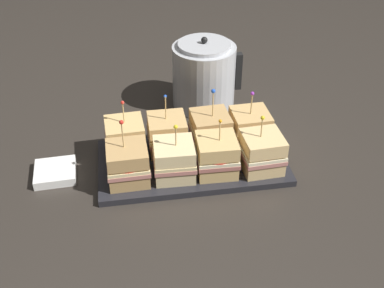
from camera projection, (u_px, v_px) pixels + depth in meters
name	position (u px, v px, depth m)	size (l,w,h in m)	color
ground_plane	(192.00, 165.00, 1.32)	(6.00, 6.00, 0.00)	#2D2823
serving_platter	(192.00, 162.00, 1.31)	(0.51, 0.26, 0.02)	#232328
sandwich_front_far_left	(128.00, 164.00, 1.21)	(0.11, 0.11, 0.18)	tan
sandwich_front_center_left	(174.00, 160.00, 1.23)	(0.11, 0.11, 0.16)	beige
sandwich_front_center_right	(217.00, 156.00, 1.24)	(0.11, 0.11, 0.16)	tan
sandwich_front_far_right	(262.00, 152.00, 1.25)	(0.11, 0.11, 0.16)	#DBB77A
sandwich_back_far_left	(125.00, 138.00, 1.30)	(0.11, 0.11, 0.16)	tan
sandwich_back_center_left	(167.00, 134.00, 1.32)	(0.11, 0.11, 0.17)	tan
sandwich_back_center_right	(210.00, 130.00, 1.33)	(0.11, 0.11, 0.18)	tan
sandwich_back_far_right	(250.00, 127.00, 1.35)	(0.11, 0.11, 0.17)	tan
kettle_steel	(204.00, 75.00, 1.52)	(0.22, 0.20, 0.23)	#B7BABF
napkin_stack	(55.00, 172.00, 1.27)	(0.11, 0.11, 0.02)	white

